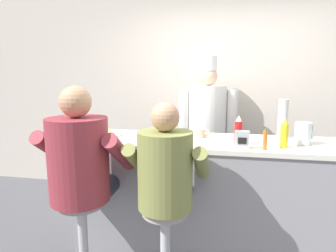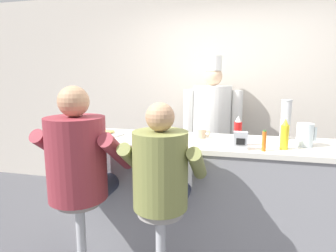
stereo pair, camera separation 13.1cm
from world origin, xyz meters
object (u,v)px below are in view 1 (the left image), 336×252
object	(u,v)px
breakfast_plate	(107,134)
napkin_dispenser_chrome	(242,140)
ketchup_bottle_red	(238,131)
cereal_bowl	(170,138)
cup_stack_steel	(283,118)
coffee_mug_tan	(200,133)
hot_sauce_bottle_orange	(265,140)
cook_in_whites_near	(207,124)
diner_seated_olive	(166,176)
mustard_bottle_yellow	(284,134)
diner_seated_maroon	(82,164)
water_pitcher_clear	(303,133)

from	to	relation	value
breakfast_plate	napkin_dispenser_chrome	size ratio (longest dim) A/B	2.02
ketchup_bottle_red	breakfast_plate	world-z (taller)	ketchup_bottle_red
cereal_bowl	cup_stack_steel	xyz separation A→B (m)	(0.98, 0.34, 0.15)
napkin_dispenser_chrome	cup_stack_steel	bearing A→B (deg)	51.68
coffee_mug_tan	cup_stack_steel	size ratio (longest dim) A/B	0.39
hot_sauce_bottle_orange	breakfast_plate	size ratio (longest dim) A/B	0.57
cook_in_whites_near	coffee_mug_tan	bearing A→B (deg)	-90.83
cook_in_whites_near	diner_seated_olive	bearing A→B (deg)	-96.65
mustard_bottle_yellow	diner_seated_maroon	size ratio (longest dim) A/B	0.15
hot_sauce_bottle_orange	coffee_mug_tan	xyz separation A→B (m)	(-0.52, 0.35, -0.04)
diner_seated_olive	breakfast_plate	bearing A→B (deg)	138.19
cup_stack_steel	diner_seated_olive	bearing A→B (deg)	-137.20
water_pitcher_clear	cook_in_whites_near	size ratio (longest dim) A/B	0.10
napkin_dispenser_chrome	cook_in_whites_near	distance (m)	1.35
diner_seated_maroon	cook_in_whites_near	world-z (taller)	cook_in_whites_near
diner_seated_maroon	mustard_bottle_yellow	bearing A→B (deg)	16.58
napkin_dispenser_chrome	diner_seated_maroon	bearing A→B (deg)	-163.24
water_pitcher_clear	breakfast_plate	size ratio (longest dim) A/B	0.66
breakfast_plate	cup_stack_steel	xyz separation A→B (m)	(1.61, 0.22, 0.16)
ketchup_bottle_red	cook_in_whites_near	distance (m)	1.24
ketchup_bottle_red	napkin_dispenser_chrome	size ratio (longest dim) A/B	1.77
mustard_bottle_yellow	coffee_mug_tan	size ratio (longest dim) A/B	1.71
coffee_mug_tan	diner_seated_olive	world-z (taller)	diner_seated_olive
water_pitcher_clear	napkin_dispenser_chrome	distance (m)	0.55
ketchup_bottle_red	cereal_bowl	world-z (taller)	ketchup_bottle_red
ketchup_bottle_red	cook_in_whites_near	world-z (taller)	cook_in_whites_near
mustard_bottle_yellow	water_pitcher_clear	world-z (taller)	mustard_bottle_yellow
cup_stack_steel	diner_seated_olive	distance (m)	1.28
ketchup_bottle_red	cook_in_whites_near	size ratio (longest dim) A/B	0.13
hot_sauce_bottle_orange	water_pitcher_clear	size ratio (longest dim) A/B	0.86
mustard_bottle_yellow	cook_in_whites_near	world-z (taller)	cook_in_whites_near
cereal_bowl	hot_sauce_bottle_orange	bearing A→B (deg)	-11.33
mustard_bottle_yellow	cup_stack_steel	bearing A→B (deg)	80.98
mustard_bottle_yellow	breakfast_plate	world-z (taller)	mustard_bottle_yellow
hot_sauce_bottle_orange	cook_in_whites_near	distance (m)	1.41
mustard_bottle_yellow	cup_stack_steel	xyz separation A→B (m)	(0.06, 0.40, 0.07)
cup_stack_steel	napkin_dispenser_chrome	bearing A→B (deg)	-128.32
cup_stack_steel	water_pitcher_clear	bearing A→B (deg)	-66.52
cereal_bowl	diner_seated_maroon	size ratio (longest dim) A/B	0.11
diner_seated_maroon	breakfast_plate	bearing A→B (deg)	95.58
cook_in_whites_near	napkin_dispenser_chrome	bearing A→B (deg)	-75.79
ketchup_bottle_red	diner_seated_olive	size ratio (longest dim) A/B	0.17
cereal_bowl	cup_stack_steel	world-z (taller)	cup_stack_steel
cereal_bowl	coffee_mug_tan	size ratio (longest dim) A/B	1.22
cook_in_whites_near	breakfast_plate	bearing A→B (deg)	-130.49
cup_stack_steel	diner_seated_olive	size ratio (longest dim) A/B	0.25
coffee_mug_tan	diner_seated_olive	distance (m)	0.74
ketchup_bottle_red	water_pitcher_clear	xyz separation A→B (m)	(0.52, 0.12, -0.02)
ketchup_bottle_red	diner_seated_maroon	xyz separation A→B (m)	(-1.14, -0.47, -0.20)
water_pitcher_clear	cup_stack_steel	size ratio (longest dim) A/B	0.53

